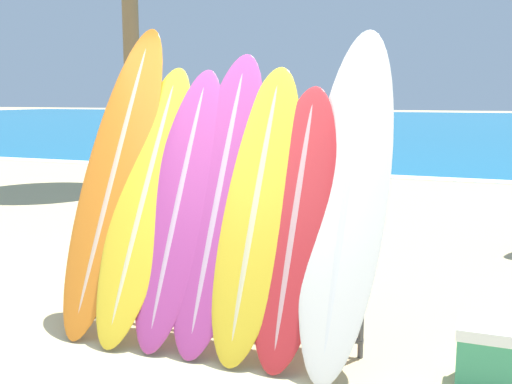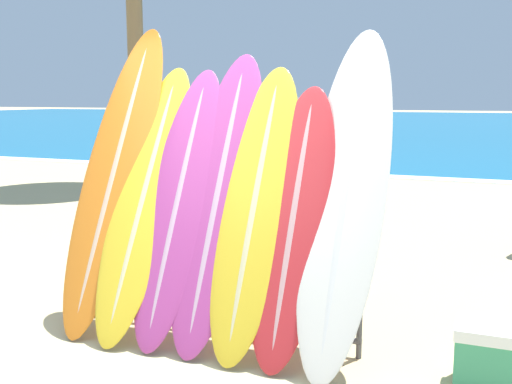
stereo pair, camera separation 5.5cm
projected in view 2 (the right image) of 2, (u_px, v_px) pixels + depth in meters
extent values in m
plane|color=tan|center=(130.00, 363.00, 4.11)|extent=(160.00, 160.00, 0.00)
cube|color=#146693|center=(460.00, 123.00, 40.94)|extent=(120.00, 60.00, 0.00)
cube|color=white|center=(386.00, 176.00, 13.69)|extent=(120.00, 0.60, 0.01)
cylinder|color=#47474C|center=(97.00, 260.00, 4.90)|extent=(0.04, 0.04, 0.97)
cylinder|color=#47474C|center=(360.00, 291.00, 4.11)|extent=(0.04, 0.04, 0.97)
cylinder|color=#47474C|center=(216.00, 214.00, 4.43)|extent=(2.22, 0.04, 0.04)
cylinder|color=#47474C|center=(217.00, 320.00, 4.56)|extent=(2.22, 0.04, 0.04)
ellipsoid|color=orange|center=(115.00, 172.00, 4.84)|extent=(0.57, 1.31, 2.41)
ellipsoid|color=beige|center=(115.00, 172.00, 4.84)|extent=(0.10, 1.27, 2.31)
ellipsoid|color=yellow|center=(145.00, 197.00, 4.66)|extent=(0.55, 1.23, 2.07)
ellipsoid|color=beige|center=(145.00, 197.00, 4.66)|extent=(0.10, 1.19, 1.99)
ellipsoid|color=#B23D8E|center=(179.00, 202.00, 4.53)|extent=(0.53, 1.12, 2.04)
ellipsoid|color=#CAA1BE|center=(179.00, 202.00, 4.53)|extent=(0.10, 1.09, 1.97)
ellipsoid|color=#B23D8E|center=(219.00, 196.00, 4.45)|extent=(0.56, 1.16, 2.16)
ellipsoid|color=#CAA1BE|center=(219.00, 196.00, 4.45)|extent=(0.10, 1.12, 2.08)
ellipsoid|color=yellow|center=(256.00, 206.00, 4.31)|extent=(0.55, 1.13, 2.05)
ellipsoid|color=beige|center=(256.00, 206.00, 4.31)|extent=(0.10, 1.10, 1.98)
ellipsoid|color=red|center=(294.00, 221.00, 4.18)|extent=(0.53, 1.02, 1.90)
ellipsoid|color=#D19A9C|center=(294.00, 221.00, 4.18)|extent=(0.09, 0.99, 1.83)
ellipsoid|color=silver|center=(346.00, 191.00, 4.14)|extent=(0.57, 1.36, 2.33)
ellipsoid|color=silver|center=(346.00, 191.00, 4.14)|extent=(0.10, 1.31, 2.24)
cylinder|color=beige|center=(288.00, 166.00, 12.30)|extent=(0.11, 0.11, 0.78)
cylinder|color=beige|center=(288.00, 167.00, 12.13)|extent=(0.11, 0.11, 0.78)
cube|color=#CC4C3D|center=(288.00, 154.00, 12.17)|extent=(0.20, 0.25, 0.23)
cube|color=#DB3842|center=(288.00, 133.00, 12.11)|extent=(0.22, 0.27, 0.61)
sphere|color=beige|center=(288.00, 111.00, 12.04)|extent=(0.22, 0.22, 0.22)
cylinder|color=tan|center=(152.00, 196.00, 8.42)|extent=(0.12, 0.12, 0.84)
cylinder|color=tan|center=(163.00, 195.00, 8.54)|extent=(0.12, 0.12, 0.84)
cube|color=#CC4C3D|center=(157.00, 175.00, 8.44)|extent=(0.24, 0.28, 0.25)
cube|color=#2D333D|center=(156.00, 143.00, 8.37)|extent=(0.26, 0.30, 0.66)
sphere|color=tan|center=(155.00, 108.00, 8.29)|extent=(0.24, 0.24, 0.24)
cylinder|color=brown|center=(136.00, 57.00, 12.33)|extent=(0.33, 0.33, 5.23)
cube|color=#389366|center=(493.00, 364.00, 3.71)|extent=(0.45, 0.32, 0.34)
cube|color=white|center=(495.00, 332.00, 3.68)|extent=(0.47, 0.34, 0.07)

